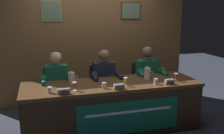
{
  "coord_description": "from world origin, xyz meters",
  "views": [
    {
      "loc": [
        -1.07,
        -3.63,
        1.85
      ],
      "look_at": [
        0.0,
        0.0,
        1.01
      ],
      "focal_mm": 40.98,
      "sensor_mm": 36.0,
      "label": 1
    }
  ],
  "objects": [
    {
      "name": "panelist_right",
      "position": [
        0.8,
        0.42,
        0.71
      ],
      "size": [
        0.51,
        0.48,
        1.22
      ],
      "color": "black",
      "rests_on": "ground_plane"
    },
    {
      "name": "water_pitcher_right_side",
      "position": [
        0.61,
        0.05,
        0.85
      ],
      "size": [
        0.15,
        0.1,
        0.21
      ],
      "color": "silver",
      "rests_on": "conference_table"
    },
    {
      "name": "juice_glass_right",
      "position": [
        1.0,
        -0.18,
        0.84
      ],
      "size": [
        0.06,
        0.06,
        0.12
      ],
      "color": "white",
      "rests_on": "conference_table"
    },
    {
      "name": "chair_right",
      "position": [
        0.8,
        0.62,
        0.43
      ],
      "size": [
        0.44,
        0.44,
        0.89
      ],
      "color": "black",
      "rests_on": "ground_plane"
    },
    {
      "name": "juice_glass_left",
      "position": [
        -0.61,
        -0.23,
        0.84
      ],
      "size": [
        0.06,
        0.06,
        0.12
      ],
      "color": "white",
      "rests_on": "conference_table"
    },
    {
      "name": "water_cup_right",
      "position": [
        0.62,
        -0.26,
        0.8
      ],
      "size": [
        0.06,
        0.06,
        0.08
      ],
      "color": "silver",
      "rests_on": "conference_table"
    },
    {
      "name": "water_pitcher_left_side",
      "position": [
        -0.61,
        0.08,
        0.85
      ],
      "size": [
        0.15,
        0.1,
        0.21
      ],
      "color": "silver",
      "rests_on": "conference_table"
    },
    {
      "name": "panelist_center",
      "position": [
        0.0,
        0.42,
        0.71
      ],
      "size": [
        0.51,
        0.48,
        1.22
      ],
      "color": "black",
      "rests_on": "ground_plane"
    },
    {
      "name": "panelist_left",
      "position": [
        -0.8,
        0.42,
        0.71
      ],
      "size": [
        0.51,
        0.48,
        1.22
      ],
      "color": "black",
      "rests_on": "ground_plane"
    },
    {
      "name": "conference_table",
      "position": [
        0.0,
        -0.11,
        0.51
      ],
      "size": [
        2.71,
        0.87,
        0.76
      ],
      "color": "brown",
      "rests_on": "ground_plane"
    },
    {
      "name": "water_cup_left",
      "position": [
        -0.94,
        -0.24,
        0.8
      ],
      "size": [
        0.06,
        0.06,
        0.08
      ],
      "color": "silver",
      "rests_on": "conference_table"
    },
    {
      "name": "wall_back_panelled",
      "position": [
        -0.0,
        1.39,
        1.3
      ],
      "size": [
        3.91,
        0.14,
        2.6
      ],
      "color": "brown",
      "rests_on": "ground_plane"
    },
    {
      "name": "chair_center",
      "position": [
        0.0,
        0.62,
        0.43
      ],
      "size": [
        0.44,
        0.44,
        0.89
      ],
      "color": "black",
      "rests_on": "ground_plane"
    },
    {
      "name": "nameplate_right",
      "position": [
        0.82,
        -0.31,
        0.8
      ],
      "size": [
        0.15,
        0.06,
        0.08
      ],
      "color": "white",
      "rests_on": "conference_table"
    },
    {
      "name": "water_cup_center",
      "position": [
        -0.19,
        -0.24,
        0.8
      ],
      "size": [
        0.06,
        0.06,
        0.08
      ],
      "color": "silver",
      "rests_on": "conference_table"
    },
    {
      "name": "juice_glass_center",
      "position": [
        0.15,
        -0.2,
        0.84
      ],
      "size": [
        0.06,
        0.06,
        0.12
      ],
      "color": "white",
      "rests_on": "conference_table"
    },
    {
      "name": "nameplate_left",
      "position": [
        -0.77,
        -0.34,
        0.8
      ],
      "size": [
        0.18,
        0.06,
        0.08
      ],
      "color": "white",
      "rests_on": "conference_table"
    },
    {
      "name": "chair_left",
      "position": [
        -0.8,
        0.62,
        0.43
      ],
      "size": [
        0.44,
        0.44,
        0.89
      ],
      "color": "black",
      "rests_on": "ground_plane"
    },
    {
      "name": "nameplate_center",
      "position": [
        0.01,
        -0.34,
        0.8
      ],
      "size": [
        0.16,
        0.06,
        0.08
      ],
      "color": "white",
      "rests_on": "conference_table"
    },
    {
      "name": "ground_plane",
      "position": [
        0.0,
        0.0,
        0.0
      ],
      "size": [
        12.0,
        12.0,
        0.0
      ],
      "primitive_type": "plane",
      "color": "#383D4C"
    }
  ]
}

